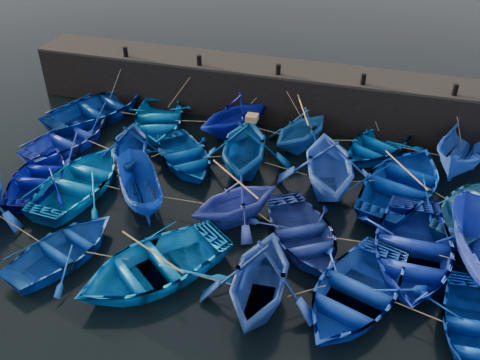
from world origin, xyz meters
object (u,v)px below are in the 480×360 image
(boat_8, at_px, (185,156))
(wooden_crate, at_px, (252,118))
(boat_0, at_px, (98,108))
(boat_13, at_px, (39,177))

(boat_8, relative_size, wooden_crate, 9.41)
(boat_8, bearing_deg, boat_0, 113.65)
(boat_0, xyz_separation_m, wooden_crate, (8.74, -2.49, 2.03))
(boat_13, bearing_deg, boat_8, -159.45)
(wooden_crate, bearing_deg, boat_8, -173.21)
(boat_8, relative_size, boat_13, 1.02)
(boat_8, xyz_separation_m, boat_13, (-5.22, -3.23, -0.01))
(boat_0, bearing_deg, wooden_crate, -167.09)
(boat_0, bearing_deg, boat_8, -177.37)
(boat_0, distance_m, boat_8, 6.44)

